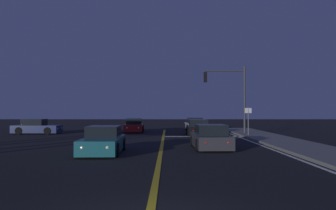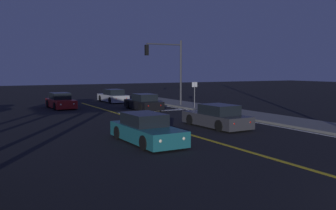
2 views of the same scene
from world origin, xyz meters
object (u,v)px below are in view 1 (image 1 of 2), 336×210
at_px(car_mid_block_charcoal, 210,138).
at_px(car_side_waiting_silver, 194,125).
at_px(car_following_oncoming_teal, 103,141).
at_px(street_sign_corner, 248,117).
at_px(car_lead_oncoming_black, 197,128).
at_px(car_far_approaching_navy, 36,127).
at_px(car_parked_curb_red, 133,126).
at_px(traffic_signal_near_right, 229,89).

bearing_deg(car_mid_block_charcoal, car_side_waiting_silver, 86.81).
relative_size(car_following_oncoming_teal, street_sign_corner, 2.01).
distance_m(car_side_waiting_silver, car_lead_oncoming_black, 8.24).
distance_m(car_far_approaching_navy, car_lead_oncoming_black, 14.61).
distance_m(car_parked_curb_red, car_side_waiting_silver, 7.17).
height_order(car_parked_curb_red, car_lead_oncoming_black, same).
relative_size(car_far_approaching_navy, car_mid_block_charcoal, 0.90).
height_order(car_far_approaching_navy, street_sign_corner, street_sign_corner).
bearing_deg(car_mid_block_charcoal, street_sign_corner, 63.41).
relative_size(traffic_signal_near_right, street_sign_corner, 2.54).
bearing_deg(car_parked_curb_red, car_lead_oncoming_black, 139.91).
bearing_deg(traffic_signal_near_right, car_following_oncoming_teal, 57.65).
height_order(car_side_waiting_silver, street_sign_corner, street_sign_corner).
bearing_deg(car_side_waiting_silver, car_lead_oncoming_black, -93.66).
relative_size(car_far_approaching_navy, car_following_oncoming_teal, 0.89).
relative_size(car_following_oncoming_teal, traffic_signal_near_right, 0.79).
bearing_deg(car_mid_block_charcoal, traffic_signal_near_right, 73.29).
height_order(car_side_waiting_silver, car_lead_oncoming_black, same).
bearing_deg(car_mid_block_charcoal, car_following_oncoming_teal, -160.53).
bearing_deg(car_following_oncoming_teal, car_mid_block_charcoal, -159.98).
distance_m(car_mid_block_charcoal, street_sign_corner, 9.66).
height_order(car_mid_block_charcoal, car_lead_oncoming_black, same).
height_order(car_parked_curb_red, car_mid_block_charcoal, same).
bearing_deg(car_parked_curb_red, street_sign_corner, 144.09).
xyz_separation_m(car_parked_curb_red, car_mid_block_charcoal, (5.68, -15.21, 0.00)).
distance_m(car_parked_curb_red, car_far_approaching_navy, 9.00).
height_order(car_parked_curb_red, car_following_oncoming_teal, same).
bearing_deg(traffic_signal_near_right, car_mid_block_charcoal, 75.01).
bearing_deg(car_lead_oncoming_black, car_parked_curb_red, 142.35).
bearing_deg(car_side_waiting_silver, car_parked_curb_red, -150.93).
xyz_separation_m(car_mid_block_charcoal, traffic_signal_near_right, (3.08, 11.52, 3.39)).
xyz_separation_m(car_far_approaching_navy, car_lead_oncoming_black, (14.48, -1.95, 0.00)).
xyz_separation_m(car_side_waiting_silver, street_sign_corner, (3.56, -10.15, 1.01)).
relative_size(car_parked_curb_red, car_following_oncoming_teal, 0.89).
bearing_deg(car_far_approaching_navy, car_parked_curb_red, 109.01).
height_order(car_far_approaching_navy, car_following_oncoming_teal, same).
relative_size(car_parked_curb_red, car_side_waiting_silver, 0.90).
xyz_separation_m(car_far_approaching_navy, street_sign_corner, (18.33, -3.87, 1.01)).
height_order(traffic_signal_near_right, street_sign_corner, traffic_signal_near_right).
distance_m(car_following_oncoming_teal, traffic_signal_near_right, 16.55).
bearing_deg(car_lead_oncoming_black, car_following_oncoming_teal, -113.99).
bearing_deg(traffic_signal_near_right, car_lead_oncoming_black, 16.90).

